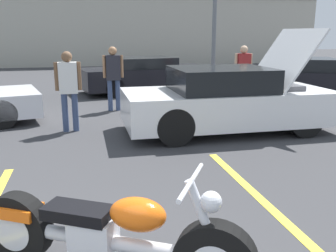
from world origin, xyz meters
TOP-DOWN VIEW (x-y plane):
  - parking_stripe_middle at (2.78, 1.41)m, footprint 0.12×5.12m
  - far_building at (0.00, 23.43)m, footprint 32.00×4.20m
  - motorcycle at (0.87, 1.13)m, footprint 2.14×1.30m
  - show_car_hood_open at (3.59, 5.40)m, footprint 4.17×1.81m
  - parked_car_mid_right_row at (2.87, 11.00)m, footprint 4.69×2.54m
  - parked_car_right_row at (7.88, 9.35)m, footprint 4.91×3.35m
  - spectator_near_motorcycle at (1.50, 8.01)m, footprint 0.52×0.21m
  - spectator_midground at (5.06, 8.04)m, footprint 0.52×0.21m
  - spectator_far_lot at (0.46, 6.08)m, footprint 0.52×0.21m

SIDE VIEW (x-z plane):
  - parking_stripe_middle at x=2.78m, z-range 0.00..0.01m
  - motorcycle at x=0.87m, z-range -0.09..0.86m
  - parked_car_right_row at x=7.88m, z-range -0.01..1.15m
  - parked_car_mid_right_row at x=2.87m, z-range -0.01..1.15m
  - show_car_hood_open at x=3.59m, z-range -0.39..1.66m
  - spectator_far_lot at x=0.46m, z-range 0.15..1.76m
  - spectator_midground at x=5.06m, z-range 0.15..1.78m
  - spectator_near_motorcycle at x=1.50m, z-range 0.15..1.78m
  - far_building at x=0.00m, z-range 0.14..4.54m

